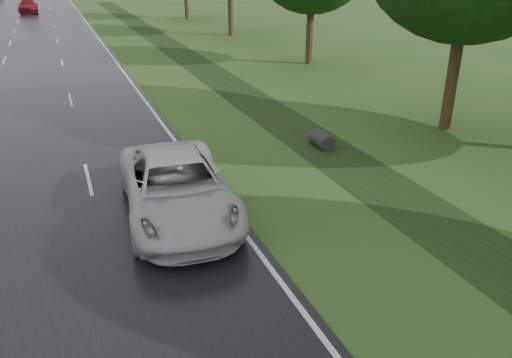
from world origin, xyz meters
The scene contains 6 objects.
road centered at (0.00, 45.00, 0.02)m, with size 14.00×180.00×0.04m, color black.
edge_stripe_east centered at (6.75, 45.00, 0.04)m, with size 0.12×180.00×0.01m, color silver.
center_line centered at (0.00, 45.00, 0.04)m, with size 0.12×180.00×0.01m, color silver.
drainage_ditch centered at (11.50, 18.71, 0.04)m, with size 2.20×120.00×0.56m.
white_pickup centered at (5.50, 6.72, 0.83)m, with size 2.61×5.66×1.57m, color #BEBEBE.
far_car_red centered at (1.00, 66.03, 0.80)m, with size 2.14×5.27×1.53m, color maroon.
Camera 1 is at (3.10, -4.73, 6.16)m, focal length 35.00 mm.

